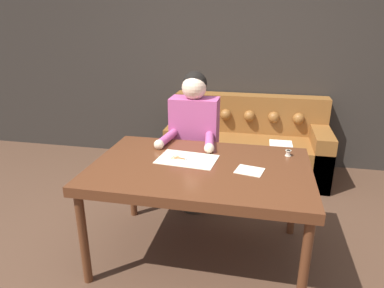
# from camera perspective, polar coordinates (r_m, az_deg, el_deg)

# --- Properties ---
(ground_plane) EXTENTS (16.00, 16.00, 0.00)m
(ground_plane) POSITION_cam_1_polar(r_m,az_deg,el_deg) (2.76, -1.76, -18.57)
(ground_plane) COLOR #4C3323
(wall_back) EXTENTS (8.00, 0.06, 2.60)m
(wall_back) POSITION_cam_1_polar(r_m,az_deg,el_deg) (4.25, 4.90, 14.30)
(wall_back) COLOR #2D2823
(wall_back) RESTS_ON ground_plane
(dining_table) EXTENTS (1.53, 1.01, 0.75)m
(dining_table) POSITION_cam_1_polar(r_m,az_deg,el_deg) (2.44, 1.37, -5.02)
(dining_table) COLOR #562D19
(dining_table) RESTS_ON ground_plane
(couch) EXTENTS (1.78, 0.79, 0.88)m
(couch) POSITION_cam_1_polar(r_m,az_deg,el_deg) (4.06, 9.20, -0.45)
(couch) COLOR brown
(couch) RESTS_ON ground_plane
(person) EXTENTS (0.48, 0.61, 1.31)m
(person) POSITION_cam_1_polar(r_m,az_deg,el_deg) (3.10, 0.35, 0.26)
(person) COLOR #33281E
(person) RESTS_ON ground_plane
(pattern_paper_main) EXTENTS (0.45, 0.33, 0.00)m
(pattern_paper_main) POSITION_cam_1_polar(r_m,az_deg,el_deg) (2.51, -0.82, -2.55)
(pattern_paper_main) COLOR beige
(pattern_paper_main) RESTS_ON dining_table
(pattern_paper_offcut) EXTENTS (0.21, 0.19, 0.00)m
(pattern_paper_offcut) POSITION_cam_1_polar(r_m,az_deg,el_deg) (2.36, 9.57, -4.40)
(pattern_paper_offcut) COLOR beige
(pattern_paper_offcut) RESTS_ON dining_table
(scissors) EXTENTS (0.25, 0.12, 0.01)m
(scissors) POSITION_cam_1_polar(r_m,az_deg,el_deg) (2.52, -1.71, -2.49)
(scissors) COLOR silver
(scissors) RESTS_ON dining_table
(thread_spool) EXTENTS (0.04, 0.04, 0.05)m
(thread_spool) POSITION_cam_1_polar(r_m,az_deg,el_deg) (2.67, 15.75, -1.46)
(thread_spool) COLOR beige
(thread_spool) RESTS_ON dining_table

